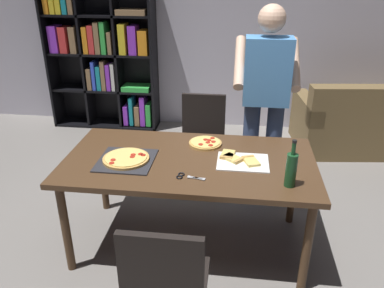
% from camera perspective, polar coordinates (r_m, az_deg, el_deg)
% --- Properties ---
extents(ground_plane, '(12.00, 12.00, 0.00)m').
position_cam_1_polar(ground_plane, '(3.20, -0.34, -14.27)').
color(ground_plane, gray).
extents(back_wall, '(6.40, 0.10, 2.80)m').
position_cam_1_polar(back_wall, '(5.10, 3.60, 17.96)').
color(back_wall, '#BCB7C6').
rests_on(back_wall, ground_plane).
extents(dining_table, '(1.80, 0.94, 0.75)m').
position_cam_1_polar(dining_table, '(2.81, -0.38, -3.48)').
color(dining_table, '#4C331E').
rests_on(dining_table, ground_plane).
extents(chair_near_camera, '(0.42, 0.42, 0.90)m').
position_cam_1_polar(chair_near_camera, '(2.15, -3.89, -19.71)').
color(chair_near_camera, black).
rests_on(chair_near_camera, ground_plane).
extents(chair_far_side, '(0.42, 0.42, 0.90)m').
position_cam_1_polar(chair_far_side, '(3.74, 1.53, 1.19)').
color(chair_far_side, black).
rests_on(chair_far_side, ground_plane).
extents(couch, '(1.78, 1.04, 0.85)m').
position_cam_1_polar(couch, '(5.02, 25.03, 2.53)').
color(couch, brown).
rests_on(couch, ground_plane).
extents(bookshelf, '(1.40, 0.35, 1.95)m').
position_cam_1_polar(bookshelf, '(5.24, -12.98, 13.03)').
color(bookshelf, black).
rests_on(bookshelf, ground_plane).
extents(person_serving_pizza, '(0.55, 0.54, 1.75)m').
position_cam_1_polar(person_serving_pizza, '(3.36, 10.74, 6.80)').
color(person_serving_pizza, '#38476B').
rests_on(person_serving_pizza, ground_plane).
extents(pepperoni_pizza_on_tray, '(0.39, 0.39, 0.04)m').
position_cam_1_polar(pepperoni_pizza_on_tray, '(2.79, -9.68, -2.20)').
color(pepperoni_pizza_on_tray, '#2D2D33').
rests_on(pepperoni_pizza_on_tray, dining_table).
extents(pizza_slices_on_towel, '(0.36, 0.29, 0.03)m').
position_cam_1_polar(pizza_slices_on_towel, '(2.76, 7.11, -2.40)').
color(pizza_slices_on_towel, white).
rests_on(pizza_slices_on_towel, dining_table).
extents(wine_bottle, '(0.07, 0.07, 0.32)m').
position_cam_1_polar(wine_bottle, '(2.48, 14.40, -3.59)').
color(wine_bottle, '#194723').
rests_on(wine_bottle, dining_table).
extents(kitchen_scissors, '(0.20, 0.09, 0.01)m').
position_cam_1_polar(kitchen_scissors, '(2.55, -0.89, -4.80)').
color(kitchen_scissors, silver).
rests_on(kitchen_scissors, dining_table).
extents(second_pizza_plain, '(0.25, 0.25, 0.03)m').
position_cam_1_polar(second_pizza_plain, '(3.00, 1.98, 0.16)').
color(second_pizza_plain, tan).
rests_on(second_pizza_plain, dining_table).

